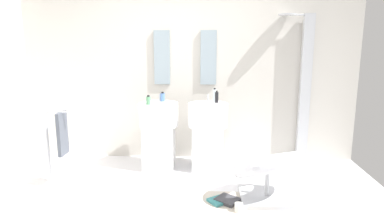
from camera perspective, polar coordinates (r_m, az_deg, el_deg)
ground_plane at (r=3.56m, az=-3.01°, el=-17.24°), size 4.80×3.60×0.04m
rear_partition at (r=4.79m, az=-1.11°, el=6.67°), size 4.80×0.10×2.60m
pedestal_sink_left at (r=4.49m, az=-5.67°, el=-4.05°), size 0.52×0.52×0.99m
pedestal_sink_right at (r=4.44m, az=2.68°, el=-4.18°), size 0.52×0.52×0.99m
vanity_mirror_left at (r=4.75m, az=-5.14°, el=8.57°), size 0.22×0.03×0.75m
vanity_mirror_right at (r=4.70m, az=2.82°, el=8.57°), size 0.22×0.03×0.75m
shower_column at (r=4.86m, az=18.55°, el=3.55°), size 0.49×0.24×2.05m
lounge_chair at (r=3.69m, az=12.76°, el=-10.19°), size 1.04×1.04×0.65m
towel_rack at (r=4.12m, az=-21.56°, el=-4.36°), size 0.37×0.22×0.95m
area_rug at (r=3.53m, az=5.60°, el=-17.12°), size 1.07×0.89×0.01m
magazine_charcoal at (r=3.70m, az=6.06°, el=-15.33°), size 0.30×0.30×0.04m
magazine_teal at (r=3.70m, az=4.88°, el=-15.37°), size 0.30×0.29×0.03m
coffee_mug at (r=3.51m, az=7.96°, el=-16.42°), size 0.08×0.08×0.09m
soap_bottle_blue at (r=4.52m, az=-5.02°, el=1.86°), size 0.06×0.06×0.13m
soap_bottle_clear at (r=4.49m, az=3.87°, el=2.18°), size 0.05×0.05×0.18m
soap_bottle_green at (r=4.30m, az=-7.43°, el=1.29°), size 0.06×0.06×0.12m
soap_bottle_black at (r=4.41m, az=4.23°, el=1.85°), size 0.05×0.05×0.16m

